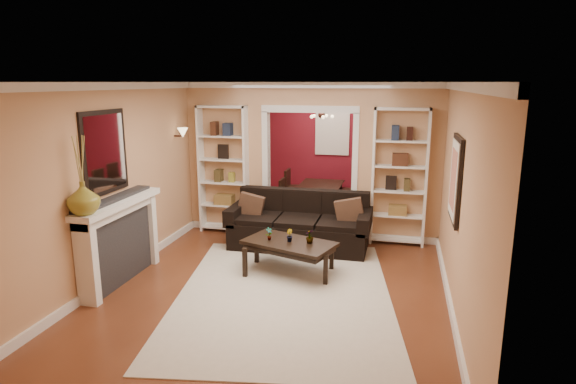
% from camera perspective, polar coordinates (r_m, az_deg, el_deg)
% --- Properties ---
extents(floor, '(8.00, 8.00, 0.00)m').
position_cam_1_polar(floor, '(7.69, 0.82, -7.65)').
color(floor, brown).
rests_on(floor, ground).
extents(ceiling, '(8.00, 8.00, 0.00)m').
position_cam_1_polar(ceiling, '(7.21, 0.89, 12.89)').
color(ceiling, white).
rests_on(ceiling, ground).
extents(wall_back, '(8.00, 0.00, 8.00)m').
position_cam_1_polar(wall_back, '(11.23, 5.29, 5.93)').
color(wall_back, tan).
rests_on(wall_back, ground).
extents(wall_front, '(8.00, 0.00, 8.00)m').
position_cam_1_polar(wall_front, '(3.67, -12.96, -9.04)').
color(wall_front, tan).
rests_on(wall_front, ground).
extents(wall_left, '(0.00, 8.00, 8.00)m').
position_cam_1_polar(wall_left, '(8.11, -14.88, 2.88)').
color(wall_left, tan).
rests_on(wall_left, ground).
extents(wall_right, '(0.00, 8.00, 8.00)m').
position_cam_1_polar(wall_right, '(7.20, 18.63, 1.40)').
color(wall_right, tan).
rests_on(wall_right, ground).
extents(partition_wall, '(4.50, 0.15, 2.70)m').
position_cam_1_polar(partition_wall, '(8.49, 2.61, 3.73)').
color(partition_wall, tan).
rests_on(partition_wall, floor).
extents(red_back_panel, '(4.44, 0.04, 2.64)m').
position_cam_1_polar(red_back_panel, '(11.20, 5.27, 5.76)').
color(red_back_panel, maroon).
rests_on(red_back_panel, floor).
extents(dining_window, '(0.78, 0.03, 0.98)m').
position_cam_1_polar(dining_window, '(11.13, 5.26, 6.91)').
color(dining_window, '#8CA5CC').
rests_on(dining_window, wall_back).
extents(area_rug, '(3.30, 4.20, 0.01)m').
position_cam_1_polar(area_rug, '(6.39, -0.47, -12.03)').
color(area_rug, beige).
rests_on(area_rug, floor).
extents(sofa, '(2.34, 1.01, 0.92)m').
position_cam_1_polar(sofa, '(7.97, 1.35, -3.45)').
color(sofa, black).
rests_on(sofa, floor).
extents(pillow_left, '(0.41, 0.12, 0.41)m').
position_cam_1_polar(pillow_left, '(8.11, -4.42, -1.77)').
color(pillow_left, brown).
rests_on(pillow_left, sofa).
extents(pillow_right, '(0.44, 0.14, 0.43)m').
position_cam_1_polar(pillow_right, '(7.77, 7.33, -2.41)').
color(pillow_right, brown).
rests_on(pillow_right, sofa).
extents(coffee_table, '(1.42, 1.06, 0.48)m').
position_cam_1_polar(coffee_table, '(6.97, 0.15, -7.76)').
color(coffee_table, black).
rests_on(coffee_table, floor).
extents(plant_left, '(0.11, 0.12, 0.19)m').
position_cam_1_polar(plant_left, '(6.93, -2.25, -4.97)').
color(plant_left, '#336626').
rests_on(plant_left, coffee_table).
extents(plant_center, '(0.12, 0.13, 0.18)m').
position_cam_1_polar(plant_center, '(6.86, 0.15, -5.17)').
color(plant_center, '#336626').
rests_on(plant_center, coffee_table).
extents(plant_right, '(0.15, 0.15, 0.19)m').
position_cam_1_polar(plant_right, '(6.80, 2.59, -5.29)').
color(plant_right, '#336626').
rests_on(plant_right, coffee_table).
extents(bookshelf_left, '(0.90, 0.30, 2.30)m').
position_cam_1_polar(bookshelf_left, '(8.78, -7.61, 2.61)').
color(bookshelf_left, white).
rests_on(bookshelf_left, floor).
extents(bookshelf_right, '(0.90, 0.30, 2.30)m').
position_cam_1_polar(bookshelf_right, '(8.21, 13.05, 1.68)').
color(bookshelf_right, white).
rests_on(bookshelf_right, floor).
extents(fireplace, '(0.32, 1.70, 1.16)m').
position_cam_1_polar(fireplace, '(6.96, -19.14, -5.58)').
color(fireplace, white).
rests_on(fireplace, floor).
extents(vase, '(0.50, 0.50, 0.40)m').
position_cam_1_polar(vase, '(6.20, -23.09, -0.65)').
color(vase, olive).
rests_on(vase, fireplace).
extents(mirror, '(0.03, 0.95, 1.10)m').
position_cam_1_polar(mirror, '(6.77, -20.90, 4.40)').
color(mirror, silver).
rests_on(mirror, wall_left).
extents(wall_sconce, '(0.18, 0.18, 0.22)m').
position_cam_1_polar(wall_sconce, '(8.49, -12.73, 6.70)').
color(wall_sconce, '#FFE0A5').
rests_on(wall_sconce, wall_left).
extents(framed_art, '(0.04, 0.85, 1.05)m').
position_cam_1_polar(framed_art, '(6.18, 19.18, 1.45)').
color(framed_art, black).
rests_on(framed_art, wall_right).
extents(dining_table, '(1.61, 0.90, 0.57)m').
position_cam_1_polar(dining_table, '(10.17, 3.84, -0.88)').
color(dining_table, black).
rests_on(dining_table, floor).
extents(dining_chair_nw, '(0.46, 0.46, 0.77)m').
position_cam_1_polar(dining_chair_nw, '(9.97, 0.44, -0.54)').
color(dining_chair_nw, black).
rests_on(dining_chair_nw, floor).
extents(dining_chair_ne, '(0.50, 0.50, 0.80)m').
position_cam_1_polar(dining_chair_ne, '(9.78, 6.73, -0.80)').
color(dining_chair_ne, black).
rests_on(dining_chair_ne, floor).
extents(dining_chair_sw, '(0.55, 0.55, 0.86)m').
position_cam_1_polar(dining_chair_sw, '(10.53, 1.17, 0.45)').
color(dining_chair_sw, black).
rests_on(dining_chair_sw, floor).
extents(dining_chair_se, '(0.45, 0.45, 0.84)m').
position_cam_1_polar(dining_chair_se, '(10.36, 7.13, 0.09)').
color(dining_chair_se, black).
rests_on(dining_chair_se, floor).
extents(chandelier, '(0.50, 0.50, 0.30)m').
position_cam_1_polar(chandelier, '(9.88, 4.29, 8.91)').
color(chandelier, black).
rests_on(chandelier, ceiling).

